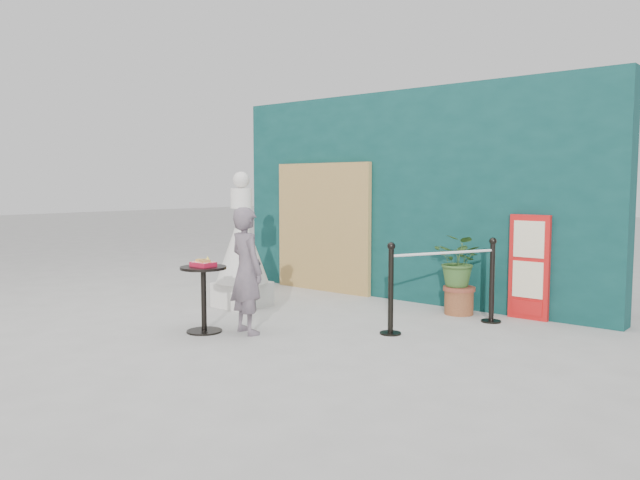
{
  "coord_description": "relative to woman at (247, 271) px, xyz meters",
  "views": [
    {
      "loc": [
        4.82,
        -4.55,
        1.67
      ],
      "look_at": [
        0.0,
        1.2,
        1.0
      ],
      "focal_mm": 35.0,
      "sensor_mm": 36.0,
      "label": 1
    }
  ],
  "objects": [
    {
      "name": "ground",
      "position": [
        0.25,
        -0.22,
        -0.71
      ],
      "size": [
        60.0,
        60.0,
        0.0
      ],
      "primitive_type": "plane",
      "color": "#ADAAA5",
      "rests_on": "ground"
    },
    {
      "name": "back_wall",
      "position": [
        0.25,
        2.93,
        0.79
      ],
      "size": [
        6.0,
        0.3,
        3.0
      ],
      "primitive_type": "cube",
      "color": "#0B3230",
      "rests_on": "ground"
    },
    {
      "name": "bamboo_fence",
      "position": [
        -1.15,
        2.72,
        0.29
      ],
      "size": [
        1.8,
        0.08,
        2.0
      ],
      "primitive_type": "cube",
      "color": "tan",
      "rests_on": "ground"
    },
    {
      "name": "woman",
      "position": [
        0.0,
        0.0,
        0.0
      ],
      "size": [
        0.59,
        0.46,
        1.42
      ],
      "primitive_type": "imported",
      "rotation": [
        0.0,
        0.0,
        2.89
      ],
      "color": "slate",
      "rests_on": "ground"
    },
    {
      "name": "menu_board",
      "position": [
        2.15,
        2.74,
        -0.06
      ],
      "size": [
        0.5,
        0.07,
        1.3
      ],
      "color": "red",
      "rests_on": "ground"
    },
    {
      "name": "statue",
      "position": [
        -1.17,
        1.02,
        0.04
      ],
      "size": [
        0.72,
        0.72,
        1.84
      ],
      "color": "silver",
      "rests_on": "ground"
    },
    {
      "name": "cafe_table",
      "position": [
        -0.41,
        -0.28,
        -0.21
      ],
      "size": [
        0.52,
        0.52,
        0.75
      ],
      "color": "black",
      "rests_on": "ground"
    },
    {
      "name": "food_basket",
      "position": [
        -0.41,
        -0.28,
        0.08
      ],
      "size": [
        0.26,
        0.19,
        0.11
      ],
      "color": "#BA1331",
      "rests_on": "cafe_table"
    },
    {
      "name": "planter",
      "position": [
        1.35,
        2.46,
        -0.11
      ],
      "size": [
        0.61,
        0.53,
        1.03
      ],
      "color": "brown",
      "rests_on": "ground"
    },
    {
      "name": "stanchion_barrier",
      "position": [
        1.57,
        1.64,
        -0.21
      ],
      "size": [
        0.84,
        1.54,
        1.03
      ],
      "color": "black",
      "rests_on": "ground"
    }
  ]
}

